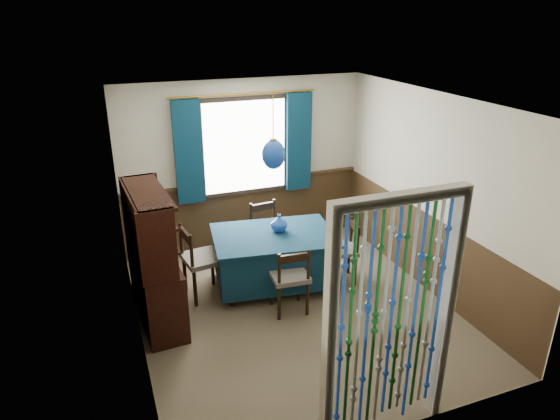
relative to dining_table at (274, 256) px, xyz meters
name	(u,v)px	position (x,y,z in m)	size (l,w,h in m)	color
floor	(295,310)	(0.04, -0.65, -0.43)	(4.00, 4.00, 0.00)	brown
ceiling	(298,102)	(0.04, -0.65, 2.07)	(4.00, 4.00, 0.00)	silver
wall_back	(244,166)	(0.04, 1.35, 0.82)	(3.60, 3.60, 0.00)	#BAB098
wall_front	(397,308)	(0.04, -2.65, 0.82)	(3.60, 3.60, 0.00)	#BAB098
wall_left	(130,240)	(-1.76, -0.65, 0.82)	(4.00, 4.00, 0.00)	#BAB098
wall_right	(431,195)	(1.84, -0.65, 0.82)	(4.00, 4.00, 0.00)	#BAB098
wainscot_back	(246,213)	(0.04, 1.33, 0.07)	(3.60, 3.60, 0.00)	#362514
wainscot_front	(388,385)	(0.04, -2.64, 0.07)	(3.60, 3.60, 0.00)	#362514
wainscot_left	(140,304)	(-1.75, -0.65, 0.07)	(4.00, 4.00, 0.00)	#362514
wainscot_right	(423,249)	(1.82, -0.65, 0.07)	(4.00, 4.00, 0.00)	#362514
window	(245,146)	(0.04, 1.30, 1.12)	(1.32, 0.12, 1.42)	black
doorway	(390,326)	(0.04, -2.59, 0.62)	(1.16, 0.12, 2.18)	silver
dining_table	(274,256)	(0.00, 0.00, 0.00)	(1.66, 1.26, 0.73)	#0B283A
chair_near	(290,277)	(-0.03, -0.64, 0.03)	(0.46, 0.44, 0.86)	black
chair_far	(267,232)	(0.14, 0.63, 0.04)	(0.48, 0.46, 0.88)	black
chair_left	(200,260)	(-0.94, 0.08, 0.08)	(0.51, 0.53, 0.96)	black
chair_right	(343,249)	(0.91, -0.19, 0.02)	(0.48, 0.50, 0.84)	black
sideboard	(155,277)	(-1.53, -0.25, 0.14)	(0.50, 1.25, 1.60)	black
pendant_lamp	(273,154)	(0.00, 0.00, 1.35)	(0.29, 0.29, 0.90)	olive
vase_table	(279,224)	(0.10, 0.07, 0.41)	(0.20, 0.20, 0.21)	navy
bowl_shelf	(158,240)	(-1.47, -0.47, 0.69)	(0.20, 0.20, 0.05)	beige
vase_sideboard	(154,238)	(-1.47, 0.06, 0.47)	(0.20, 0.20, 0.20)	beige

